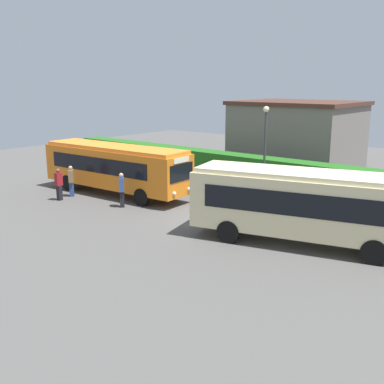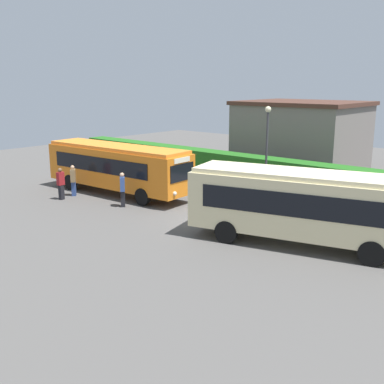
% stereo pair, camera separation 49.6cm
% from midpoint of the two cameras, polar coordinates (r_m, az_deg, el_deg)
% --- Properties ---
extents(ground_plane, '(64.00, 64.00, 0.00)m').
position_cam_midpoint_polar(ground_plane, '(23.08, 2.59, -3.64)').
color(ground_plane, '#514F4C').
extents(bus_orange, '(10.50, 3.00, 3.02)m').
position_cam_midpoint_polar(bus_orange, '(28.69, -9.97, 3.16)').
color(bus_orange, orange).
rests_on(bus_orange, ground_plane).
extents(bus_cream, '(9.79, 4.88, 3.16)m').
position_cam_midpoint_polar(bus_cream, '(19.88, 13.01, -1.33)').
color(bus_cream, beige).
rests_on(bus_cream, ground_plane).
extents(person_left, '(0.53, 0.52, 1.88)m').
position_cam_midpoint_polar(person_left, '(28.84, -15.18, 1.40)').
color(person_left, '#334C8C').
rests_on(person_left, ground_plane).
extents(person_center, '(0.30, 0.43, 1.89)m').
position_cam_midpoint_polar(person_center, '(28.08, -16.62, 1.03)').
color(person_center, black).
rests_on(person_center, ground_plane).
extents(person_right, '(0.53, 0.51, 1.93)m').
position_cam_midpoint_polar(person_right, '(25.75, -9.23, 0.36)').
color(person_right, black).
rests_on(person_right, ground_plane).
extents(person_far, '(0.50, 0.47, 1.84)m').
position_cam_midpoint_polar(person_far, '(23.51, 17.33, -1.46)').
color(person_far, black).
rests_on(person_far, ground_plane).
extents(hedge_row, '(44.00, 1.62, 1.72)m').
position_cam_midpoint_polar(hedge_row, '(30.78, 13.40, 1.99)').
color(hedge_row, '#22611B').
rests_on(hedge_row, ground_plane).
extents(depot_building, '(9.09, 7.67, 5.33)m').
position_cam_midpoint_polar(depot_building, '(37.72, 12.50, 6.89)').
color(depot_building, slate).
rests_on(depot_building, ground_plane).
extents(lamppost, '(0.36, 0.36, 5.37)m').
position_cam_midpoint_polar(lamppost, '(28.41, 8.53, 6.42)').
color(lamppost, '#38383D').
rests_on(lamppost, ground_plane).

